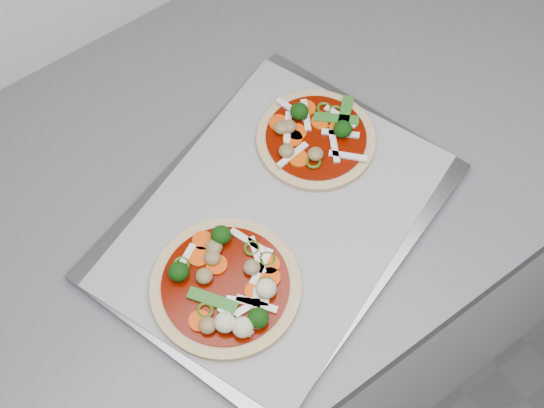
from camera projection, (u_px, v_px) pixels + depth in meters
base_cabinet at (402, 203)px, 1.47m from camera, size 3.60×0.60×0.86m
countertop at (449, 52)px, 1.08m from camera, size 3.60×0.60×0.04m
baking_tray at (276, 221)px, 0.92m from camera, size 0.49×0.41×0.01m
parchment at (276, 218)px, 0.91m from camera, size 0.47×0.41×0.00m
pizza_left at (227, 286)px, 0.86m from camera, size 0.20×0.20×0.03m
pizza_right at (315, 136)px, 0.96m from camera, size 0.21×0.21×0.03m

